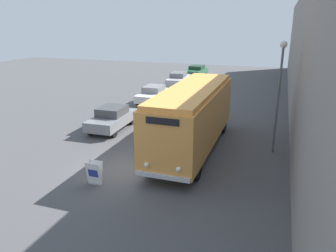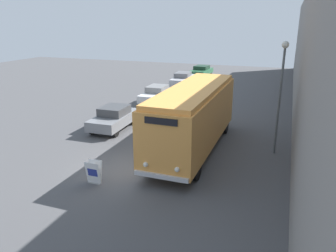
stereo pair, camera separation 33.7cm
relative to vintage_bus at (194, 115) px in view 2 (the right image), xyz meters
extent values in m
plane|color=#4C4C4F|center=(-1.92, -3.57, -2.01)|extent=(80.00, 80.00, 0.00)
cube|color=gray|center=(5.34, 6.43, 2.33)|extent=(0.30, 60.00, 8.68)
cylinder|color=black|center=(-1.13, -3.45, -1.48)|extent=(0.28, 1.06, 1.06)
cylinder|color=black|center=(1.13, -3.45, -1.48)|extent=(0.28, 1.06, 1.06)
cylinder|color=black|center=(-1.13, 3.47, -1.48)|extent=(0.28, 1.06, 1.06)
cylinder|color=black|center=(1.13, 3.47, -1.48)|extent=(0.28, 1.06, 1.06)
cube|color=#EF9E47|center=(0.00, 0.01, -0.08)|extent=(2.57, 9.72, 2.80)
cube|color=#FEA74B|center=(0.00, 0.01, 1.44)|extent=(2.37, 9.33, 0.24)
cube|color=silver|center=(0.00, -4.91, -1.36)|extent=(2.44, 0.12, 0.20)
sphere|color=white|center=(-0.71, -4.88, -0.93)|extent=(0.22, 0.22, 0.22)
sphere|color=white|center=(0.71, -4.88, -0.93)|extent=(0.22, 0.22, 0.22)
cube|color=black|center=(0.00, -4.87, 1.07)|extent=(1.41, 0.06, 0.28)
cube|color=gray|center=(-3.04, -5.31, -2.01)|extent=(0.62, 0.22, 0.01)
cube|color=white|center=(-3.04, -5.40, -1.49)|extent=(0.69, 0.21, 1.05)
cube|color=white|center=(-3.04, -5.22, -1.49)|extent=(0.69, 0.21, 1.05)
cube|color=navy|center=(-3.04, -5.42, -1.46)|extent=(0.48, 0.07, 0.37)
cylinder|color=#595E60|center=(4.29, 1.10, 0.82)|extent=(0.12, 0.12, 5.67)
sphere|color=silver|center=(4.29, 1.10, 3.77)|extent=(0.36, 0.36, 0.36)
cylinder|color=black|center=(-6.75, 0.34, -1.68)|extent=(0.22, 0.65, 0.65)
cylinder|color=black|center=(-5.13, 0.39, -1.68)|extent=(0.22, 0.65, 0.65)
cylinder|color=black|center=(-6.83, 3.14, -1.68)|extent=(0.22, 0.65, 0.65)
cylinder|color=black|center=(-5.20, 3.19, -1.68)|extent=(0.22, 0.65, 0.65)
cube|color=slate|center=(-5.98, 1.76, -1.36)|extent=(2.00, 4.25, 0.64)
cube|color=#3F4043|center=(-5.98, 1.87, -0.77)|extent=(1.65, 1.93, 0.54)
cylinder|color=black|center=(-6.83, 8.03, -1.67)|extent=(0.22, 0.69, 0.69)
cylinder|color=black|center=(-5.29, 8.03, -1.67)|extent=(0.22, 0.69, 0.69)
cylinder|color=black|center=(-6.84, 11.03, -1.67)|extent=(0.22, 0.69, 0.69)
cylinder|color=black|center=(-5.31, 11.03, -1.67)|extent=(0.22, 0.69, 0.69)
cube|color=silver|center=(-6.07, 9.53, -1.36)|extent=(1.81, 4.41, 0.62)
cube|color=gray|center=(-6.07, 9.64, -0.79)|extent=(1.53, 1.99, 0.51)
cylinder|color=black|center=(-6.84, 15.66, -1.67)|extent=(0.22, 0.68, 0.68)
cylinder|color=black|center=(-5.34, 15.76, -1.67)|extent=(0.22, 0.68, 0.68)
cylinder|color=black|center=(-7.07, 18.90, -1.67)|extent=(0.22, 0.68, 0.68)
cylinder|color=black|center=(-5.57, 19.00, -1.67)|extent=(0.22, 0.68, 0.68)
cube|color=#B7B7BC|center=(-6.21, 17.33, -1.33)|extent=(2.08, 4.76, 0.69)
cube|color=slate|center=(-6.21, 17.45, -0.74)|extent=(1.64, 2.19, 0.49)
cylinder|color=black|center=(-6.93, 23.21, -1.70)|extent=(0.22, 0.62, 0.62)
cylinder|color=black|center=(-5.26, 23.11, -1.70)|extent=(0.22, 0.62, 0.62)
cylinder|color=black|center=(-6.76, 26.14, -1.70)|extent=(0.22, 0.62, 0.62)
cylinder|color=black|center=(-5.09, 26.03, -1.70)|extent=(0.22, 0.62, 0.62)
cube|color=#2D6642|center=(-6.01, 24.62, -1.41)|extent=(2.19, 4.44, 0.59)
cube|color=#193824|center=(-6.00, 24.73, -0.89)|extent=(1.76, 2.04, 0.45)
camera|label=1|loc=(4.28, -16.61, 4.93)|focal=35.00mm
camera|label=2|loc=(4.60, -16.50, 4.93)|focal=35.00mm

